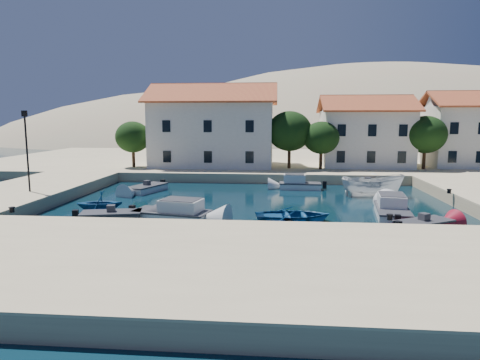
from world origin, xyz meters
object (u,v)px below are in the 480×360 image
object	(u,v)px
building_left	(214,124)
boat_east	(372,196)
lamppost	(26,143)
building_mid	(365,130)
rowboat_south	(293,221)
cabin_cruiser_south	(172,213)
building_right	(467,128)
cabin_cruiser_east	(392,210)

from	to	relation	value
building_left	boat_east	xyz separation A→B (m)	(15.84, -14.25, -5.94)
boat_east	lamppost	bearing A→B (deg)	98.45
building_mid	rowboat_south	xyz separation A→B (m)	(-9.27, -24.81, -5.22)
cabin_cruiser_south	lamppost	bearing A→B (deg)	173.49
building_right	cabin_cruiser_east	distance (m)	28.39
building_left	building_right	world-z (taller)	building_left
building_right	cabin_cruiser_east	world-z (taller)	building_right
building_right	building_left	bearing A→B (deg)	-176.19
building_left	cabin_cruiser_south	xyz separation A→B (m)	(0.78, -24.19, -5.46)
building_right	cabin_cruiser_east	size ratio (longest dim) A/B	1.74
lamppost	rowboat_south	world-z (taller)	lamppost
building_right	cabin_cruiser_south	distance (m)	39.55
lamppost	cabin_cruiser_east	size ratio (longest dim) A/B	1.15
cabin_cruiser_east	boat_east	bearing A→B (deg)	6.27
lamppost	cabin_cruiser_east	distance (m)	27.43
building_right	lamppost	distance (m)	46.98
cabin_cruiser_east	boat_east	distance (m)	7.68
cabin_cruiser_south	boat_east	bearing A→B (deg)	45.75
cabin_cruiser_south	cabin_cruiser_east	world-z (taller)	same
building_left	cabin_cruiser_east	bearing A→B (deg)	-54.66
cabin_cruiser_east	cabin_cruiser_south	bearing A→B (deg)	107.35
cabin_cruiser_south	cabin_cruiser_east	size ratio (longest dim) A/B	0.99
building_left	lamppost	world-z (taller)	building_left
cabin_cruiser_south	building_mid	bearing A→B (deg)	67.96
lamppost	building_mid	bearing A→B (deg)	35.45
building_mid	cabin_cruiser_east	distance (m)	23.52
building_mid	lamppost	world-z (taller)	building_mid
lamppost	cabin_cruiser_east	bearing A→B (deg)	-4.03
building_right	boat_east	size ratio (longest dim) A/B	1.77
lamppost	rowboat_south	distance (m)	21.13
lamppost	boat_east	xyz separation A→B (m)	(27.34, 5.75, -4.75)
building_left	boat_east	size ratio (longest dim) A/B	2.76
building_left	building_mid	xyz separation A→B (m)	(18.00, 1.00, -0.71)
building_left	boat_east	distance (m)	22.12
building_left	lamppost	bearing A→B (deg)	-119.90
building_mid	rowboat_south	distance (m)	26.99
rowboat_south	boat_east	distance (m)	11.91
building_mid	rowboat_south	size ratio (longest dim) A/B	2.16
building_mid	boat_east	xyz separation A→B (m)	(-2.16, -15.25, -5.22)
lamppost	boat_east	bearing A→B (deg)	11.88
cabin_cruiser_south	building_left	bearing A→B (deg)	104.17
building_mid	building_right	bearing A→B (deg)	4.76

